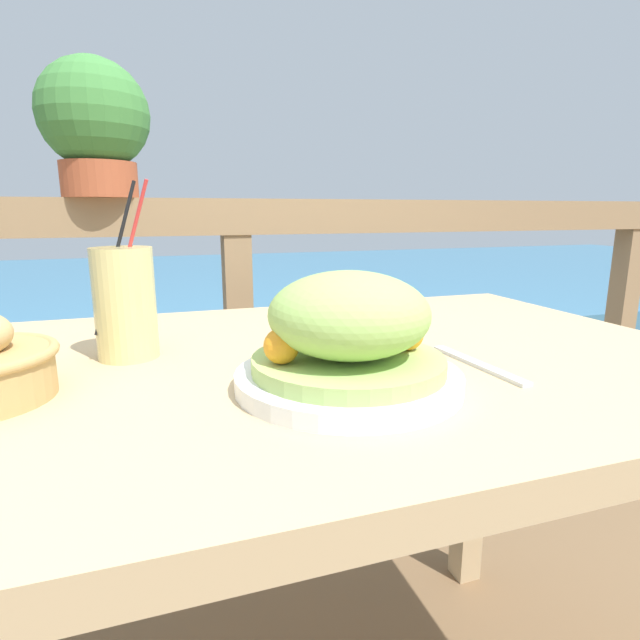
# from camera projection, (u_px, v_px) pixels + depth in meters

# --- Properties ---
(patio_table) EXTENTS (1.17, 0.76, 0.75)m
(patio_table) POSITION_uv_depth(u_px,v_px,m) (312.00, 422.00, 0.74)
(patio_table) COLOR tan
(patio_table) RESTS_ON ground_plane
(railing_fence) EXTENTS (2.80, 0.08, 0.98)m
(railing_fence) POSITION_uv_depth(u_px,v_px,m) (238.00, 291.00, 1.32)
(railing_fence) COLOR #937551
(railing_fence) RESTS_ON ground_plane
(sea_backdrop) EXTENTS (12.00, 4.00, 0.46)m
(sea_backdrop) POSITION_uv_depth(u_px,v_px,m) (185.00, 309.00, 3.75)
(sea_backdrop) COLOR teal
(sea_backdrop) RESTS_ON ground_plane
(salad_plate) EXTENTS (0.26, 0.26, 0.14)m
(salad_plate) POSITION_uv_depth(u_px,v_px,m) (347.00, 338.00, 0.57)
(salad_plate) COLOR white
(salad_plate) RESTS_ON patio_table
(drink_glass) EXTENTS (0.09, 0.08, 0.24)m
(drink_glass) POSITION_uv_depth(u_px,v_px,m) (125.00, 303.00, 0.69)
(drink_glass) COLOR #DBCC7F
(drink_glass) RESTS_ON patio_table
(potted_plant) EXTENTS (0.25, 0.25, 0.31)m
(potted_plant) POSITION_uv_depth(u_px,v_px,m) (95.00, 123.00, 1.14)
(potted_plant) COLOR #A34C2D
(potted_plant) RESTS_ON railing_fence
(fork) EXTENTS (0.03, 0.18, 0.00)m
(fork) POSITION_uv_depth(u_px,v_px,m) (478.00, 364.00, 0.67)
(fork) COLOR silver
(fork) RESTS_ON patio_table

